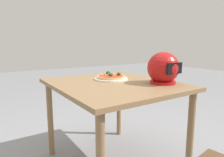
{
  "coord_description": "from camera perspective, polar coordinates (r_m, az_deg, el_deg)",
  "views": [
    {
      "loc": [
        0.86,
        1.29,
        1.01
      ],
      "look_at": [
        -0.03,
        -0.06,
        0.73
      ],
      "focal_mm": 31.87,
      "sensor_mm": 36.0,
      "label": 1
    }
  ],
  "objects": [
    {
      "name": "pizza",
      "position": [
        1.7,
        -0.3,
        0.55
      ],
      "size": [
        0.24,
        0.24,
        0.05
      ],
      "color": "tan",
      "rests_on": "pizza_plate"
    },
    {
      "name": "pizza_plate",
      "position": [
        1.7,
        -0.3,
        -0.09
      ],
      "size": [
        0.28,
        0.28,
        0.01
      ],
      "primitive_type": "cylinder",
      "color": "white",
      "rests_on": "dining_table"
    },
    {
      "name": "motorcycle_helmet",
      "position": [
        1.57,
        14.48,
        2.78
      ],
      "size": [
        0.24,
        0.24,
        0.24
      ],
      "color": "#B21414",
      "rests_on": "dining_table"
    },
    {
      "name": "dining_table",
      "position": [
        1.59,
        0.32,
        -4.17
      ],
      "size": [
        0.89,
        1.03,
        0.71
      ],
      "color": "olive",
      "rests_on": "ground"
    }
  ]
}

